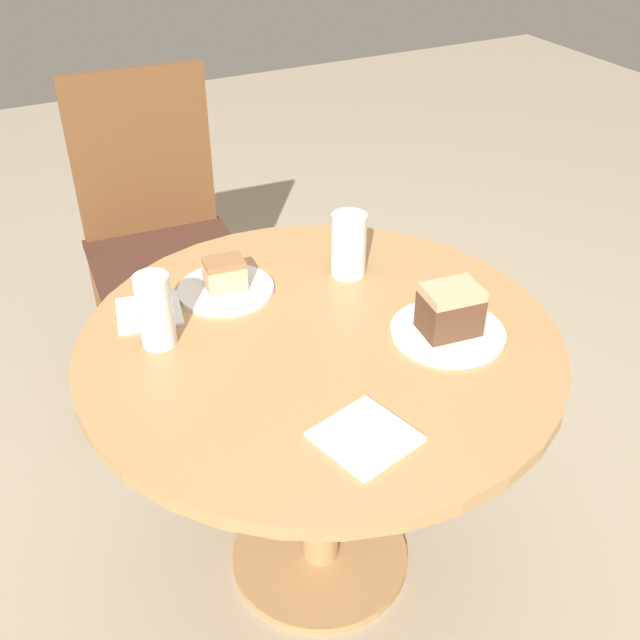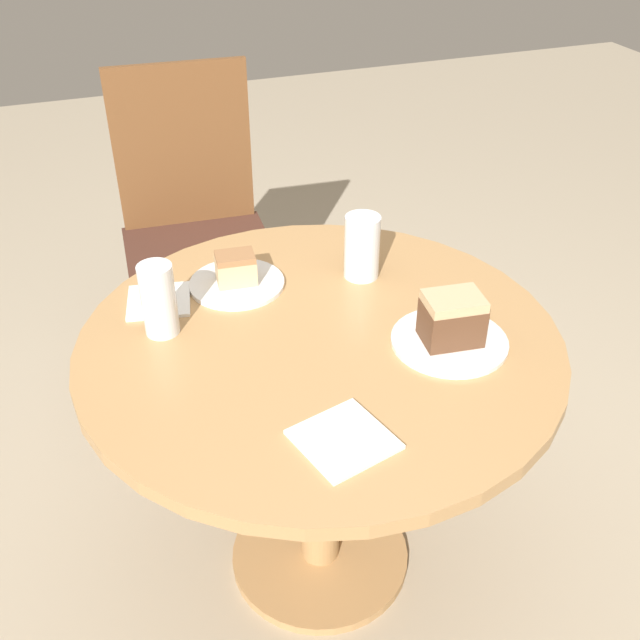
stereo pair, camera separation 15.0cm
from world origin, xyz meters
name	(u,v)px [view 2 (the right image)]	position (x,y,z in m)	size (l,w,h in m)	color
ground_plane	(320,557)	(0.00, 0.00, 0.00)	(8.00, 8.00, 0.00)	tan
table	(320,392)	(0.00, 0.00, 0.55)	(0.99, 0.99, 0.70)	tan
chair	(196,230)	(-0.08, 0.92, 0.51)	(0.48, 0.51, 0.98)	brown
plate_near	(449,341)	(0.24, -0.11, 0.71)	(0.24, 0.24, 0.01)	white
plate_far	(237,283)	(-0.11, 0.25, 0.71)	(0.21, 0.21, 0.01)	white
cake_slice_near	(452,318)	(0.24, -0.11, 0.76)	(0.12, 0.10, 0.10)	brown
cake_slice_far	(236,268)	(-0.11, 0.25, 0.75)	(0.09, 0.07, 0.07)	tan
glass_lemonade	(159,303)	(-0.30, 0.13, 0.77)	(0.07, 0.07, 0.16)	silver
glass_water	(362,250)	(0.17, 0.19, 0.77)	(0.08, 0.08, 0.15)	silver
napkin_stack	(344,439)	(-0.07, -0.30, 0.70)	(0.18, 0.18, 0.01)	white
napkin_side	(159,301)	(-0.29, 0.24, 0.70)	(0.16, 0.16, 0.01)	white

